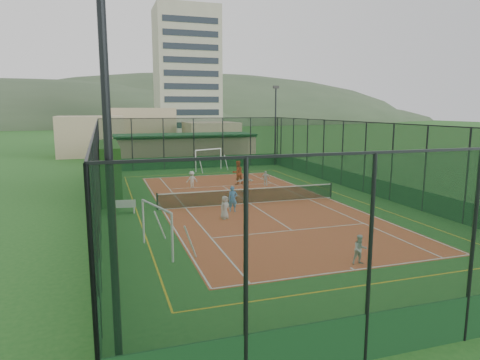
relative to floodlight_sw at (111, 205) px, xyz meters
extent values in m
plane|color=#1E561D|center=(8.60, 16.60, -4.12)|extent=(300.00, 300.00, 0.00)
cube|color=#C8532C|center=(8.60, 16.60, -4.12)|extent=(11.17, 23.97, 0.01)
cube|color=beige|center=(20.60, 98.60, 10.88)|extent=(15.00, 12.00, 30.00)
cube|color=black|center=(0.30, 22.00, -2.33)|extent=(1.23, 8.21, 3.59)
imported|color=silver|center=(6.05, 13.39, -3.48)|extent=(0.74, 0.64, 1.27)
imported|color=#457DC6|center=(6.96, 14.89, -3.37)|extent=(0.60, 0.44, 1.49)
imported|color=silver|center=(9.13, 5.19, -3.53)|extent=(0.62, 0.51, 1.17)
imported|color=white|center=(6.18, 22.89, -3.47)|extent=(0.85, 0.50, 1.29)
imported|color=white|center=(11.86, 22.19, -3.54)|extent=(0.72, 0.62, 1.15)
imported|color=white|center=(9.58, 20.31, -3.40)|extent=(1.36, 0.60, 1.42)
imported|color=#AF2B12|center=(9.94, 23.36, -3.17)|extent=(1.05, 0.90, 1.88)
sphere|color=#CCE033|center=(6.63, 18.73, -4.08)|extent=(0.07, 0.07, 0.07)
sphere|color=#CCE033|center=(5.58, 18.28, -4.08)|extent=(0.07, 0.07, 0.07)
sphere|color=#CCE033|center=(8.14, 18.11, -4.08)|extent=(0.07, 0.07, 0.07)
sphere|color=#CCE033|center=(10.66, 18.75, -4.08)|extent=(0.07, 0.07, 0.07)
camera|label=1|loc=(-0.10, -8.38, 1.83)|focal=32.00mm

